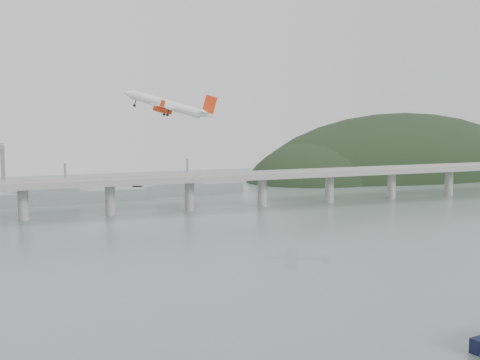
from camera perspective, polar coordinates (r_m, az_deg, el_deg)
name	(u,v)px	position (r m, az deg, el deg)	size (l,w,h in m)	color
ground	(298,304)	(218.92, 5.14, -10.96)	(900.00, 900.00, 0.00)	slate
bridge	(157,185)	(401.13, -7.43, -0.40)	(800.00, 22.00, 23.90)	gray
headland	(414,194)	(647.15, 15.24, -1.25)	(365.00, 155.00, 156.00)	black
airliner	(168,105)	(284.47, -6.39, 6.62)	(39.15, 37.21, 14.73)	white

